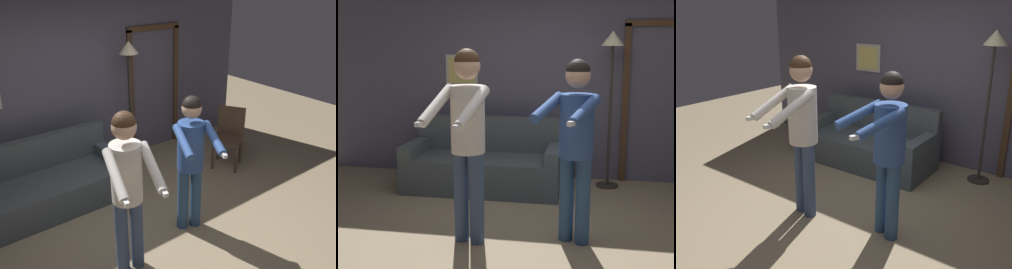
# 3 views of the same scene
# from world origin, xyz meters

# --- Properties ---
(ground_plane) EXTENTS (12.00, 12.00, 0.00)m
(ground_plane) POSITION_xyz_m (0.00, 0.00, 0.00)
(ground_plane) COLOR #948060
(back_wall_assembly) EXTENTS (6.40, 0.10, 2.60)m
(back_wall_assembly) POSITION_xyz_m (0.01, 2.20, 1.30)
(back_wall_assembly) COLOR #524F61
(back_wall_assembly) RESTS_ON ground_plane
(couch) EXTENTS (1.90, 0.85, 0.87)m
(couch) POSITION_xyz_m (-0.72, 1.49, 0.28)
(couch) COLOR #454D4F
(couch) RESTS_ON ground_plane
(torchiere_lamp) EXTENTS (0.28, 0.28, 1.94)m
(torchiere_lamp) POSITION_xyz_m (0.79, 1.86, 1.55)
(torchiere_lamp) COLOR #332D28
(torchiere_lamp) RESTS_ON ground_plane
(person_standing_left) EXTENTS (0.53, 0.72, 1.74)m
(person_standing_left) POSITION_xyz_m (-0.49, -0.13, 1.06)
(person_standing_left) COLOR #384B6F
(person_standing_left) RESTS_ON ground_plane
(person_standing_right) EXTENTS (0.58, 0.73, 1.65)m
(person_standing_right) POSITION_xyz_m (0.44, 0.04, 1.00)
(person_standing_right) COLOR navy
(person_standing_right) RESTS_ON ground_plane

